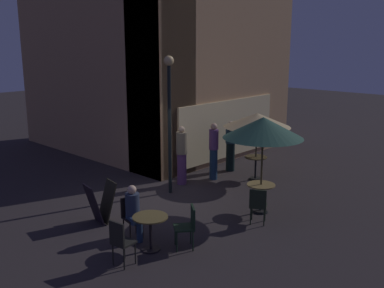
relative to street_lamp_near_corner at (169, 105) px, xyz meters
name	(u,v)px	position (x,y,z in m)	size (l,w,h in m)	color
ground_plane	(161,200)	(-0.60, -0.24, -2.62)	(60.00, 60.00, 0.00)	#2D2728
cafe_building	(152,28)	(2.69, 3.70, 2.25)	(7.47, 8.91, 9.76)	tan
street_lamp_near_corner	(169,105)	(0.00, 0.00, 0.00)	(0.28, 0.28, 3.99)	black
menu_sandwich_board	(100,203)	(-2.71, -0.34, -2.10)	(0.77, 0.67, 1.00)	black
cafe_table_0	(261,192)	(0.54, -2.82, -2.06)	(0.73, 0.73, 0.77)	black
cafe_table_1	(256,163)	(2.77, -1.10, -2.06)	(0.73, 0.73, 0.76)	black
cafe_table_2	(150,225)	(-2.85, -2.34, -2.05)	(0.76, 0.76, 0.77)	black
patio_umbrella_0	(263,128)	(0.54, -2.82, -0.37)	(2.04, 2.04, 2.53)	black
patio_umbrella_1	(257,120)	(2.77, -1.10, -0.67)	(2.13, 2.13, 2.18)	black
cafe_chair_0	(258,203)	(-0.16, -3.23, -2.07)	(0.56, 0.56, 0.92)	black
cafe_chair_1	(120,239)	(-3.72, -2.44, -2.04)	(0.43, 0.43, 0.97)	black
cafe_chair_2	(188,223)	(-2.22, -2.85, -2.05)	(0.61, 0.61, 0.94)	black
cafe_chair_3	(131,213)	(-2.69, -1.48, -2.06)	(0.47, 0.47, 0.92)	black
patron_seated_0	(134,209)	(-2.71, -1.63, -1.92)	(0.39, 0.53, 1.24)	#20314E
patron_standing_1	(214,151)	(1.87, -0.08, -1.67)	(0.30, 0.30, 1.85)	#1C334D
patron_standing_2	(231,146)	(3.01, 0.13, -1.75)	(0.35, 0.35, 1.74)	black
patron_standing_3	(182,155)	(0.82, 0.33, -1.69)	(0.34, 0.34, 1.84)	#603765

